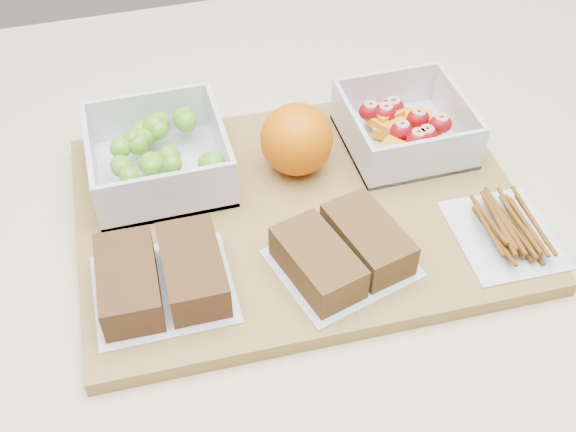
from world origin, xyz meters
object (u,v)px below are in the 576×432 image
cutting_board (300,212)px  pretzel_bag (506,227)px  sandwich_bag_left (161,277)px  sandwich_bag_center (343,251)px  grape_container (160,155)px  orange (297,139)px  fruit_container (404,128)px

cutting_board → pretzel_bag: pretzel_bag is taller
sandwich_bag_left → sandwich_bag_center: 0.16m
cutting_board → sandwich_bag_left: bearing=-153.1°
grape_container → orange: bearing=-11.5°
sandwich_bag_left → pretzel_bag: (0.31, -0.02, -0.01)m
grape_container → sandwich_bag_center: grape_container is taller
cutting_board → orange: orange is taller
orange → sandwich_bag_left: 0.20m
cutting_board → fruit_container: bearing=27.0°
grape_container → pretzel_bag: size_ratio=1.19×
grape_container → pretzel_bag: (0.29, -0.17, -0.01)m
sandwich_bag_left → sandwich_bag_center: sandwich_bag_left is taller
sandwich_bag_left → pretzel_bag: 0.31m
pretzel_bag → orange: bearing=138.0°
sandwich_bag_center → pretzel_bag: bearing=-2.6°
sandwich_bag_center → orange: bearing=91.4°
fruit_container → sandwich_bag_center: size_ratio=0.89×
grape_container → sandwich_bag_left: 0.15m
fruit_container → pretzel_bag: size_ratio=1.10×
cutting_board → orange: size_ratio=5.84×
cutting_board → pretzel_bag: bearing=-25.5°
cutting_board → grape_container: size_ratio=3.21×
sandwich_bag_center → pretzel_bag: sandwich_bag_center is taller
sandwich_bag_center → fruit_container: bearing=51.1°
cutting_board → sandwich_bag_center: bearing=-77.5°
cutting_board → fruit_container: size_ratio=3.49×
grape_container → pretzel_bag: 0.33m
orange → sandwich_bag_left: bearing=-141.7°
fruit_container → sandwich_bag_left: bearing=-154.8°
sandwich_bag_left → sandwich_bag_center: size_ratio=0.88×
grape_container → orange: (0.13, -0.03, 0.01)m
fruit_container → pretzel_bag: bearing=-74.7°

